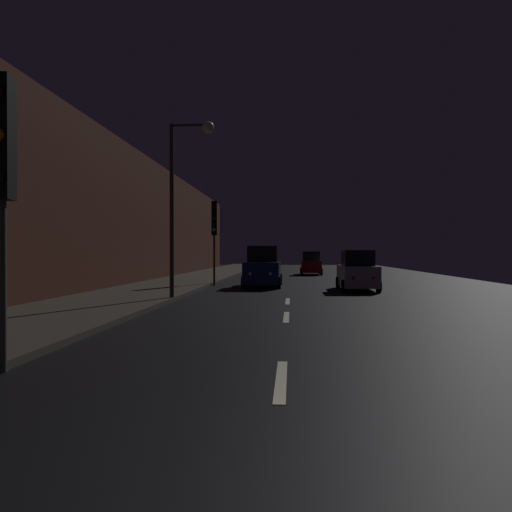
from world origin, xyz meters
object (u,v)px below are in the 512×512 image
object	(u,v)px
traffic_light_far_left	(214,225)
car_approaching_headlights	(263,268)
streetlamp_overhead	(184,182)
car_distant_taillights	(311,264)
traffic_light_near_left	(1,158)
car_parked_right_far	(357,272)

from	to	relation	value
traffic_light_far_left	car_approaching_headlights	size ratio (longest dim) A/B	1.08
traffic_light_far_left	streetlamp_overhead	world-z (taller)	streetlamp_overhead
traffic_light_far_left	car_distant_taillights	xyz separation A→B (m)	(5.93, 13.60, -2.52)
car_approaching_headlights	traffic_light_far_left	bearing A→B (deg)	-99.48
traffic_light_near_left	streetlamp_overhead	world-z (taller)	streetlamp_overhead
streetlamp_overhead	car_parked_right_far	bearing A→B (deg)	38.93
car_approaching_headlights	car_distant_taillights	world-z (taller)	car_approaching_headlights
streetlamp_overhead	traffic_light_far_left	bearing A→B (deg)	91.88
streetlamp_overhead	car_distant_taillights	bearing A→B (deg)	75.56
traffic_light_far_left	car_distant_taillights	distance (m)	15.05
traffic_light_far_left	car_parked_right_far	bearing A→B (deg)	61.86
streetlamp_overhead	car_distant_taillights	world-z (taller)	streetlamp_overhead
traffic_light_near_left	car_distant_taillights	size ratio (longest dim) A/B	1.17
car_parked_right_far	car_distant_taillights	xyz separation A→B (m)	(-1.60, 16.10, -0.01)
car_parked_right_far	car_distant_taillights	bearing A→B (deg)	5.66
car_approaching_headlights	car_parked_right_far	bearing A→B (deg)	66.84
traffic_light_near_left	streetlamp_overhead	bearing A→B (deg)	168.80
traffic_light_near_left	car_parked_right_far	distance (m)	18.11
traffic_light_near_left	car_parked_right_far	xyz separation A→B (m)	(7.62, 16.26, -2.37)
streetlamp_overhead	car_approaching_headlights	bearing A→B (deg)	72.54
car_distant_taillights	streetlamp_overhead	bearing A→B (deg)	165.56
traffic_light_far_left	car_approaching_headlights	bearing A→B (deg)	70.75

